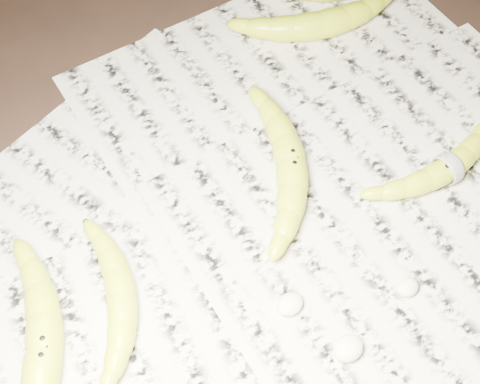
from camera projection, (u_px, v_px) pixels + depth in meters
ground at (259, 246)px, 0.79m from camera, size 3.00×3.00×0.00m
newspaper_patch at (267, 219)px, 0.81m from camera, size 0.90×0.70×0.01m
banana_left_a at (43, 352)px, 0.70m from camera, size 0.18×0.23×0.04m
banana_left_b at (121, 297)px, 0.73m from camera, size 0.12×0.18×0.03m
banana_center at (291, 164)px, 0.82m from camera, size 0.17×0.22×0.04m
banana_taped at (449, 167)px, 0.83m from camera, size 0.20×0.06×0.03m
banana_upper_a at (320, 23)px, 0.95m from camera, size 0.22×0.14×0.04m
measuring_tape at (449, 167)px, 0.83m from camera, size 0.00×0.04×0.04m
flesh_chunk_a at (290, 303)px, 0.74m from camera, size 0.03×0.03×0.02m
flesh_chunk_b at (349, 347)px, 0.71m from camera, size 0.03×0.03×0.02m
flesh_chunk_c at (408, 286)px, 0.75m from camera, size 0.03×0.02×0.02m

